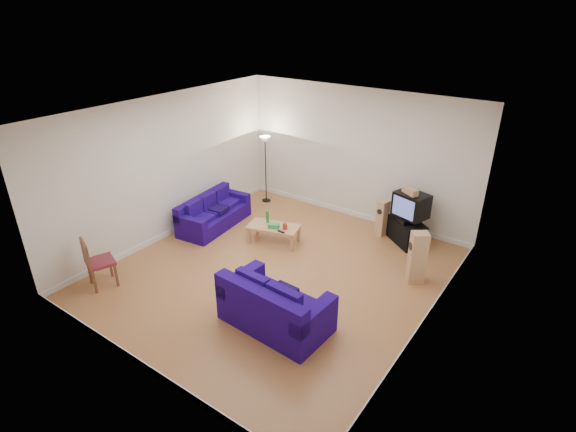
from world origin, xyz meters
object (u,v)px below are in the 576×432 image
Objects in this scene: sofa_loveseat at (273,309)px; television at (411,205)px; tv_stand at (406,232)px; sofa_three_seat at (213,215)px; coffee_table at (274,228)px.

television is (0.70, 4.07, 0.58)m from sofa_loveseat.
tv_stand is 0.65m from television.
sofa_loveseat is at bearing 51.63° from sofa_three_seat.
television reaches higher than coffee_table.
sofa_loveseat is 4.17m from television.
television is at bearing 35.71° from coffee_table.
television reaches higher than sofa_three_seat.
tv_stand is at bearing 35.14° from coffee_table.
television is at bearing 83.37° from sofa_loveseat.
tv_stand is at bearing -84.89° from television.
sofa_three_seat is 2.26× the size of tv_stand.
coffee_table is (1.71, 0.17, 0.08)m from sofa_three_seat.
sofa_loveseat is (3.45, -2.14, 0.06)m from sofa_three_seat.
tv_stand is 1.09× the size of television.
sofa_three_seat reaches higher than coffee_table.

